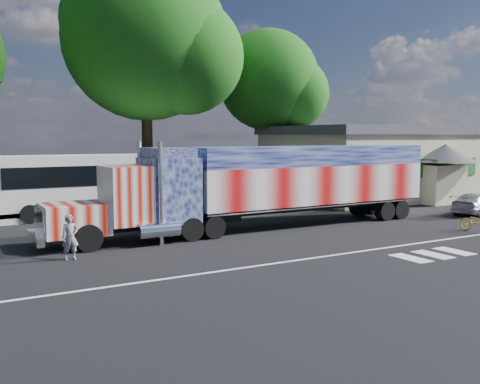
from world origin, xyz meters
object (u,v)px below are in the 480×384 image
coach_bus (108,184)px  parked_car (476,204)px  woman (70,237)px  semi_truck (270,183)px  bicycle (478,222)px  tree_ne_a (270,81)px  tree_n_mid (148,39)px

coach_bus → parked_car: size_ratio=2.86×
parked_car → woman: (-22.99, -0.18, 0.23)m
semi_truck → woman: semi_truck is taller
semi_truck → bicycle: bearing=-36.1°
coach_bus → tree_ne_a: tree_ne_a is taller
semi_truck → bicycle: semi_truck is taller
tree_n_mid → tree_ne_a: bearing=0.8°
coach_bus → parked_car: coach_bus is taller
coach_bus → semi_truck: bearing=-56.4°
parked_car → semi_truck: bearing=66.4°
parked_car → tree_ne_a: bearing=5.9°
coach_bus → tree_ne_a: size_ratio=0.96×
bicycle → tree_ne_a: size_ratio=0.14×
parked_car → tree_n_mid: 22.53m
coach_bus → woman: size_ratio=7.11×
coach_bus → tree_n_mid: (3.84, 3.29, 8.95)m
coach_bus → woman: (-4.41, -10.59, -0.95)m
coach_bus → woman: 11.51m
parked_car → tree_n_mid: tree_n_mid is taller
bicycle → tree_ne_a: (-0.25, 17.66, 8.09)m
coach_bus → bicycle: (13.54, -14.24, -1.33)m
semi_truck → coach_bus: semi_truck is taller
bicycle → tree_ne_a: tree_ne_a is taller
coach_bus → woman: bearing=-112.6°
semi_truck → tree_ne_a: bearing=57.1°
semi_truck → woman: 10.34m
semi_truck → tree_ne_a: tree_ne_a is taller
tree_n_mid → parked_car: bearing=-42.9°
parked_car → tree_ne_a: (-5.29, 13.83, 7.95)m
parked_car → tree_ne_a: tree_ne_a is taller
bicycle → woman: bearing=157.7°
semi_truck → woman: (-10.02, -2.13, -1.37)m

